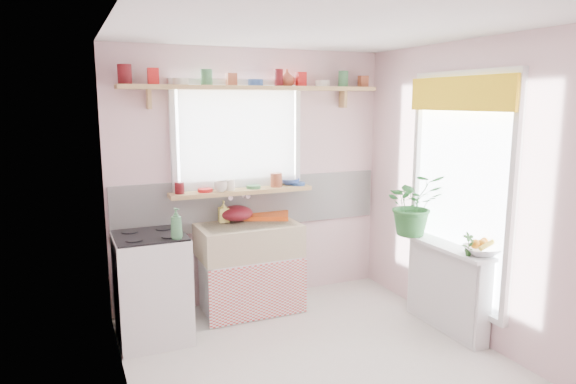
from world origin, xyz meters
name	(u,v)px	position (x,y,z in m)	size (l,w,h in m)	color
room	(348,171)	(0.66, 0.86, 1.37)	(3.20, 3.20, 3.20)	silver
sink_unit	(249,267)	(-0.15, 1.29, 0.43)	(0.95, 0.65, 1.11)	white
cooker	(152,287)	(-1.10, 1.05, 0.46)	(0.58, 0.58, 0.93)	white
radiator_ledge	(447,286)	(1.30, 0.20, 0.40)	(0.22, 0.95, 0.78)	white
windowsill	(242,191)	(-0.15, 1.48, 1.14)	(1.40, 0.22, 0.04)	tan
pine_shelf	(256,88)	(0.00, 1.47, 2.12)	(2.52, 0.24, 0.04)	tan
shelf_crockery	(256,80)	(0.00, 1.47, 2.20)	(2.47, 0.11, 0.12)	#590F14
sill_crockery	(237,184)	(-0.20, 1.48, 1.21)	(1.35, 0.11, 0.12)	#590F14
dish_tray	(267,216)	(0.12, 1.50, 0.87)	(0.43, 0.32, 0.04)	#DC4E13
colander	(236,213)	(-0.21, 1.50, 0.92)	(0.32, 0.32, 0.15)	#5B0F19
jade_plant	(413,204)	(1.21, 0.60, 1.07)	(0.52, 0.45, 0.58)	#2A6B30
fruit_bowl	(482,251)	(1.33, -0.14, 0.81)	(0.28, 0.28, 0.07)	silver
herb_pot	(468,244)	(1.21, -0.12, 0.87)	(0.10, 0.07, 0.19)	#2E5E25
soap_bottle_sink	(224,211)	(-0.33, 1.50, 0.95)	(0.09, 0.10, 0.21)	#EDE469
sill_cup	(221,187)	(-0.38, 1.42, 1.21)	(0.12, 0.12, 0.10)	#F1E2D1
sill_bowl	(290,182)	(0.39, 1.54, 1.19)	(0.19, 0.19, 0.06)	#3658B0
shelf_vase	(287,78)	(0.35, 1.53, 2.22)	(0.16, 0.16, 0.17)	#B75438
cooker_bottle	(176,223)	(-0.92, 0.83, 1.04)	(0.10, 0.10, 0.25)	#3F7E4E
fruit	(482,243)	(1.34, -0.14, 0.87)	(0.20, 0.14, 0.10)	orange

